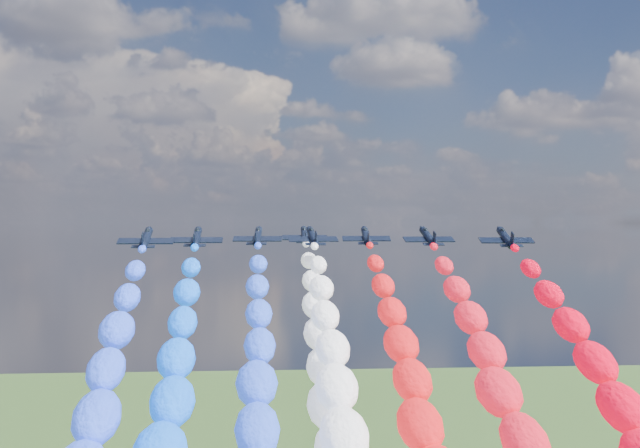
{
  "coord_description": "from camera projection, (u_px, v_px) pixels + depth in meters",
  "views": [
    {
      "loc": [
        -10.11,
        -124.53,
        91.49
      ],
      "look_at": [
        0.0,
        4.0,
        91.34
      ],
      "focal_mm": 47.42,
      "sensor_mm": 36.0,
      "label": 1
    }
  ],
  "objects": [
    {
      "name": "jet_0",
      "position": [
        146.0,
        238.0,
        118.24
      ],
      "size": [
        7.76,
        10.61,
        5.38
      ],
      "primitive_type": null,
      "rotation": [
        0.31,
        0.0,
        0.0
      ],
      "color": "black"
    },
    {
      "name": "jet_1",
      "position": [
        197.0,
        237.0,
        125.37
      ],
      "size": [
        7.92,
        10.72,
        5.38
      ],
      "primitive_type": null,
      "rotation": [
        0.31,
        0.0,
        -0.02
      ],
      "color": "black"
    },
    {
      "name": "jet_2",
      "position": [
        258.0,
        236.0,
        134.99
      ],
      "size": [
        8.46,
        11.1,
        5.38
      ],
      "primitive_type": null,
      "rotation": [
        0.31,
        0.0,
        -0.07
      ],
      "color": "black"
    },
    {
      "name": "jet_3",
      "position": [
        313.0,
        237.0,
        132.54
      ],
      "size": [
        8.46,
        11.1,
        5.38
      ],
      "primitive_type": null,
      "rotation": [
        0.31,
        0.0,
        0.07
      ],
      "color": "black"
    },
    {
      "name": "jet_4",
      "position": [
        305.0,
        235.0,
        146.82
      ],
      "size": [
        7.98,
        10.77,
        5.38
      ],
      "primitive_type": null,
      "rotation": [
        0.31,
        0.0,
        -0.02
      ],
      "color": "black"
    },
    {
      "name": "jet_5",
      "position": [
        366.0,
        236.0,
        136.94
      ],
      "size": [
        8.17,
        10.9,
        5.38
      ],
      "primitive_type": null,
      "rotation": [
        0.31,
        0.0,
        -0.04
      ],
      "color": "black"
    },
    {
      "name": "jet_6",
      "position": [
        428.0,
        237.0,
        130.53
      ],
      "size": [
        8.25,
        10.96,
        5.38
      ],
      "primitive_type": null,
      "rotation": [
        0.31,
        0.0,
        0.05
      ],
      "color": "black"
    },
    {
      "name": "jet_7",
      "position": [
        506.0,
        238.0,
        122.92
      ],
      "size": [
        8.28,
        10.98,
        5.38
      ],
      "primitive_type": null,
      "rotation": [
        0.31,
        0.0,
        -0.05
      ],
      "color": "black"
    }
  ]
}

